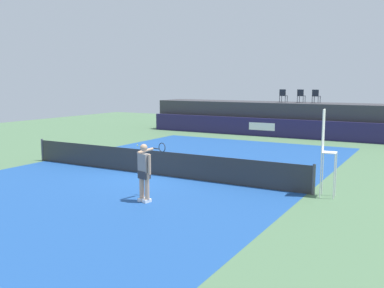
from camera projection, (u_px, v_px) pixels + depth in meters
name	position (u px, v px, depth m)	size (l,w,h in m)	color
ground_plane	(192.00, 162.00, 19.46)	(48.00, 48.00, 0.00)	#4C704C
court_inner	(154.00, 174.00, 16.88)	(12.00, 22.00, 0.00)	#1C478C
sponsor_wall	(270.00, 128.00, 28.42)	(18.00, 0.22, 1.20)	#231E4C
spectator_platform	(279.00, 118.00, 29.89)	(18.00, 2.80, 2.20)	#38383D
spectator_chair_far_left	(283.00, 95.00, 29.44)	(0.46, 0.46, 0.89)	#1E232D
spectator_chair_left	(301.00, 95.00, 29.04)	(0.47, 0.47, 0.89)	#1E232D
spectator_chair_center	(316.00, 96.00, 28.47)	(0.48, 0.48, 0.89)	#1E232D
umpire_chair	(326.00, 147.00, 13.45)	(0.48, 0.48, 2.76)	white
tennis_net	(154.00, 163.00, 16.81)	(12.40, 0.02, 0.95)	#2D2D2D
net_post_near	(42.00, 150.00, 19.83)	(0.10, 0.10, 1.00)	#4C4C51
net_post_far	(314.00, 180.00, 13.78)	(0.10, 0.10, 1.00)	#4C4C51
tennis_player	(145.00, 171.00, 12.94)	(0.56, 1.22, 1.77)	white
tennis_ball	(137.00, 145.00, 24.41)	(0.07, 0.07, 0.07)	#D8EA33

